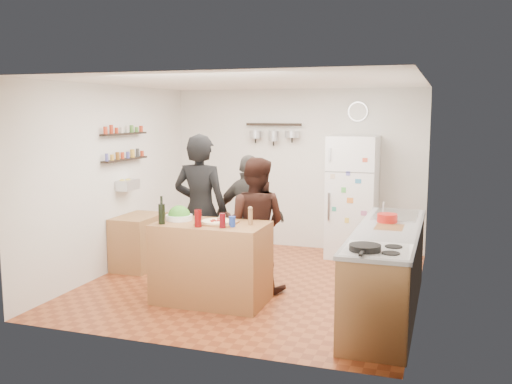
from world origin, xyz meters
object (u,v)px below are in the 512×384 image
(red_bowl, at_px, (387,218))
(side_table, at_px, (139,242))
(pepper_mill, at_px, (250,218))
(person_back, at_px, (250,216))
(fridge, at_px, (352,197))
(person_center, at_px, (255,224))
(salt_canister, at_px, (232,222))
(salad_bowl, at_px, (179,217))
(prep_island, at_px, (212,263))
(counter_run, at_px, (387,272))
(wall_clock, at_px, (358,112))
(skillet, at_px, (365,248))
(wine_bottle, at_px, (162,214))
(person_left, at_px, (200,210))

(red_bowl, relative_size, side_table, 0.28)
(pepper_mill, bearing_deg, person_back, 109.80)
(fridge, bearing_deg, person_center, -112.96)
(person_center, height_order, fridge, fridge)
(red_bowl, bearing_deg, salt_canister, -154.16)
(salad_bowl, height_order, side_table, salad_bowl)
(prep_island, xyz_separation_m, counter_run, (1.92, 0.27, -0.01))
(fridge, height_order, wall_clock, wall_clock)
(skillet, distance_m, wall_clock, 3.92)
(red_bowl, bearing_deg, skillet, -92.02)
(person_center, bearing_deg, prep_island, 60.17)
(prep_island, relative_size, person_center, 0.77)
(fridge, bearing_deg, salt_canister, -107.98)
(side_table, bearing_deg, wine_bottle, -50.15)
(pepper_mill, distance_m, person_back, 1.12)
(pepper_mill, bearing_deg, person_center, 103.45)
(person_left, distance_m, side_table, 1.36)
(person_left, relative_size, wall_clock, 6.29)
(wine_bottle, relative_size, person_left, 0.12)
(prep_island, xyz_separation_m, pepper_mill, (0.45, 0.05, 0.54))
(red_bowl, height_order, side_table, red_bowl)
(counter_run, relative_size, red_bowl, 11.62)
(wine_bottle, height_order, skillet, wine_bottle)
(person_back, bearing_deg, counter_run, 160.00)
(person_back, height_order, side_table, person_back)
(person_back, relative_size, red_bowl, 7.07)
(person_center, relative_size, side_table, 2.02)
(wall_clock, distance_m, side_table, 3.75)
(salad_bowl, xyz_separation_m, salt_canister, (0.72, -0.17, 0.03))
(person_back, bearing_deg, fridge, -122.60)
(fridge, bearing_deg, person_back, -126.63)
(prep_island, distance_m, wall_clock, 3.56)
(prep_island, bearing_deg, fridge, 65.46)
(pepper_mill, distance_m, skillet, 1.60)
(pepper_mill, relative_size, salt_canister, 1.41)
(person_center, xyz_separation_m, wall_clock, (0.85, 2.33, 1.34))
(salad_bowl, height_order, fridge, fridge)
(pepper_mill, relative_size, side_table, 0.20)
(prep_island, bearing_deg, person_back, 86.07)
(salt_canister, relative_size, person_left, 0.06)
(person_back, bearing_deg, side_table, 7.34)
(pepper_mill, height_order, salt_canister, pepper_mill)
(person_left, bearing_deg, salt_canister, 134.49)
(wine_bottle, distance_m, counter_run, 2.54)
(pepper_mill, xyz_separation_m, wall_clock, (0.72, 2.85, 1.16))
(prep_island, bearing_deg, pepper_mill, 6.34)
(red_bowl, bearing_deg, fridge, 109.97)
(person_center, bearing_deg, person_back, -64.39)
(fridge, bearing_deg, counter_run, -71.94)
(wine_bottle, bearing_deg, counter_run, 11.39)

